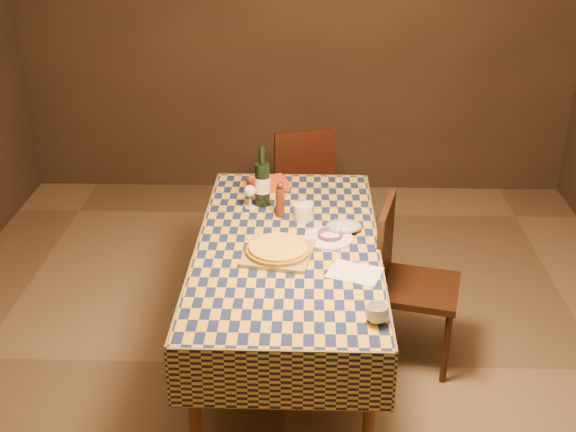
{
  "coord_description": "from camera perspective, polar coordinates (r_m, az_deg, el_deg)",
  "views": [
    {
      "loc": [
        0.1,
        -3.27,
        2.51
      ],
      "look_at": [
        0.0,
        0.05,
        0.9
      ],
      "focal_mm": 45.0,
      "sensor_mm": 36.0,
      "label": 1
    }
  ],
  "objects": [
    {
      "name": "pepper_mill",
      "position": [
        3.95,
        -0.62,
        1.24
      ],
      "size": [
        0.06,
        0.06,
        0.21
      ],
      "color": "#4E1E12",
      "rests_on": "dining_table"
    },
    {
      "name": "chair_right",
      "position": [
        3.97,
        9.18,
        -4.62
      ],
      "size": [
        0.52,
        0.51,
        0.93
      ],
      "color": "black",
      "rests_on": "ground"
    },
    {
      "name": "tumbler",
      "position": [
        3.1,
        7.02,
        -7.65
      ],
      "size": [
        0.12,
        0.12,
        0.08
      ],
      "primitive_type": "imported",
      "rotation": [
        0.0,
        0.0,
        -0.26
      ],
      "color": "silver",
      "rests_on": "dining_table"
    },
    {
      "name": "deli_tub",
      "position": [
        3.94,
        1.22,
        0.32
      ],
      "size": [
        0.11,
        0.11,
        0.09
      ],
      "primitive_type": "cylinder",
      "rotation": [
        0.0,
        0.0,
        0.07
      ],
      "color": "silver",
      "rests_on": "dining_table"
    },
    {
      "name": "dining_table",
      "position": [
        3.75,
        -0.02,
        -3.17
      ],
      "size": [
        0.94,
        1.84,
        0.77
      ],
      "color": "brown",
      "rests_on": "ground"
    },
    {
      "name": "bowl",
      "position": [
        3.75,
        3.35,
        -1.56
      ],
      "size": [
        0.16,
        0.16,
        0.04
      ],
      "primitive_type": "imported",
      "rotation": [
        0.0,
        0.0,
        -0.32
      ],
      "color": "#624652",
      "rests_on": "dining_table"
    },
    {
      "name": "room",
      "position": [
        3.48,
        -0.03,
        6.33
      ],
      "size": [
        5.0,
        5.1,
        2.7
      ],
      "color": "brown",
      "rests_on": "ground"
    },
    {
      "name": "wine_glass",
      "position": [
        4.06,
        -3.04,
        1.92
      ],
      "size": [
        0.07,
        0.07,
        0.14
      ],
      "color": "silver",
      "rests_on": "dining_table"
    },
    {
      "name": "cutting_board",
      "position": [
        3.59,
        -0.77,
        -2.98
      ],
      "size": [
        0.38,
        0.38,
        0.02
      ],
      "primitive_type": "cube",
      "rotation": [
        0.0,
        0.0,
        -0.18
      ],
      "color": "#9B8249",
      "rests_on": "dining_table"
    },
    {
      "name": "flour_bag",
      "position": [
        3.83,
        4.44,
        -0.8
      ],
      "size": [
        0.23,
        0.21,
        0.06
      ],
      "primitive_type": "ellipsoid",
      "rotation": [
        0.0,
        0.0,
        0.42
      ],
      "color": "#9EABCA",
      "rests_on": "dining_table"
    },
    {
      "name": "wine_bottle",
      "position": [
        4.08,
        -2.04,
        2.59
      ],
      "size": [
        0.1,
        0.1,
        0.35
      ],
      "color": "black",
      "rests_on": "dining_table"
    },
    {
      "name": "chair_far",
      "position": [
        5.08,
        1.0,
        2.82
      ],
      "size": [
        0.52,
        0.52,
        0.93
      ],
      "color": "black",
      "rests_on": "ground"
    },
    {
      "name": "white_plate",
      "position": [
        3.75,
        3.22,
        -1.78
      ],
      "size": [
        0.3,
        0.3,
        0.01
      ],
      "primitive_type": "cylinder",
      "rotation": [
        0.0,
        0.0,
        0.2
      ],
      "color": "white",
      "rests_on": "dining_table"
    },
    {
      "name": "pizza",
      "position": [
        3.58,
        -0.77,
        -2.62
      ],
      "size": [
        0.37,
        0.37,
        0.03
      ],
      "color": "#A2691B",
      "rests_on": "cutting_board"
    },
    {
      "name": "takeout_container",
      "position": [
        4.33,
        -1.59,
        2.52
      ],
      "size": [
        0.26,
        0.23,
        0.06
      ],
      "primitive_type": "cube",
      "rotation": [
        0.0,
        0.0,
        0.38
      ],
      "color": "red",
      "rests_on": "dining_table"
    },
    {
      "name": "flour_patch",
      "position": [
        3.46,
        5.28,
        -4.46
      ],
      "size": [
        0.29,
        0.26,
        0.0
      ],
      "primitive_type": "cube",
      "rotation": [
        0.0,
        0.0,
        -0.35
      ],
      "color": "white",
      "rests_on": "dining_table"
    }
  ]
}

